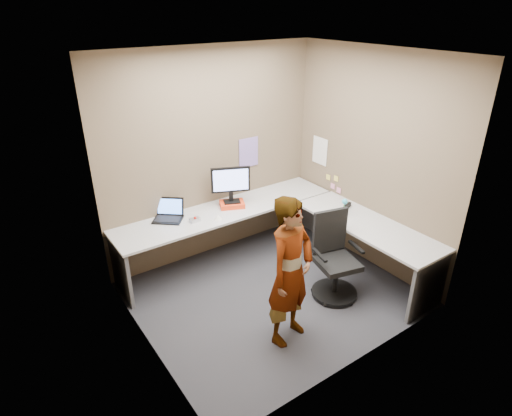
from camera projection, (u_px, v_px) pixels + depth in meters
ground at (272, 294)px, 5.07m from camera, size 3.00×3.00×0.00m
wall_back at (212, 156)px, 5.44m from camera, size 3.00×0.00×3.00m
wall_right at (371, 162)px, 5.26m from camera, size 0.00×2.70×2.70m
wall_left at (136, 229)px, 3.71m from camera, size 0.00×2.70×2.70m
ceiling at (276, 54)px, 3.89m from camera, size 3.00×3.00×0.00m
desk at (282, 228)px, 5.33m from camera, size 2.98×2.58×0.73m
paper_ream at (232, 204)px, 5.54m from camera, size 0.38×0.33×0.06m
monitor at (231, 182)px, 5.41m from camera, size 0.47×0.24×0.47m
laptop at (169, 214)px, 5.22m from camera, size 0.44×0.44×0.24m
trackball_mouse at (195, 220)px, 5.16m from camera, size 0.12×0.08×0.07m
origami at (218, 217)px, 5.21m from camera, size 0.10×0.10×0.06m
stapler at (347, 206)px, 5.50m from camera, size 0.15×0.09×0.05m
flower at (345, 204)px, 5.27m from camera, size 0.07×0.07×0.22m
calendar_purple at (249, 152)px, 5.74m from camera, size 0.30×0.01×0.40m
calendar_white at (320, 151)px, 5.96m from camera, size 0.01×0.28×0.38m
sticky_note_a at (336, 179)px, 5.83m from camera, size 0.01×0.07×0.07m
sticky_note_b at (333, 186)px, 5.93m from camera, size 0.01×0.07×0.07m
sticky_note_c at (339, 190)px, 5.85m from camera, size 0.01×0.07×0.07m
sticky_note_d at (328, 177)px, 5.96m from camera, size 0.01×0.07×0.07m
office_chair at (334, 263)px, 4.93m from camera, size 0.57×0.54×1.00m
person at (290, 272)px, 4.11m from camera, size 0.65×0.52×1.57m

